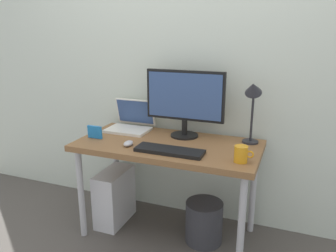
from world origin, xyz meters
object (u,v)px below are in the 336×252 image
laptop (131,122)px  desk_lamp (253,98)px  keyboard (169,151)px  monitor (185,99)px  coffee_mug (241,154)px  desk (168,152)px  computer_tower (115,196)px  mouse (128,143)px  wastebasket (204,222)px  photo_frame (95,132)px

laptop → desk_lamp: (0.91, -0.02, 0.26)m
desk_lamp → keyboard: 0.64m
monitor → coffee_mug: 0.62m
desk → monitor: (0.06, 0.18, 0.34)m
desk → keyboard: 0.20m
coffee_mug → computer_tower: coffee_mug is taller
coffee_mug → monitor: bearing=143.6°
computer_tower → keyboard: bearing=-18.2°
monitor → coffee_mug: monitor is taller
keyboard → coffee_mug: size_ratio=3.82×
coffee_mug → computer_tower: bearing=170.3°
laptop → keyboard: size_ratio=0.73×
coffee_mug → mouse: bearing=179.2°
desk_lamp → laptop: bearing=178.9°
mouse → wastebasket: mouse is taller
desk → coffee_mug: size_ratio=10.84×
monitor → desk_lamp: 0.47m
monitor → desk: bearing=-107.9°
desk_lamp → keyboard: desk_lamp is taller
monitor → photo_frame: size_ratio=5.19×
laptop → keyboard: bearing=-38.5°
laptop → monitor: bearing=-2.4°
photo_frame → computer_tower: (0.07, 0.10, -0.54)m
photo_frame → computer_tower: bearing=54.0°
desk → keyboard: (0.08, -0.17, 0.08)m
desk → laptop: laptop is taller
keyboard → computer_tower: bearing=161.8°
desk → coffee_mug: coffee_mug is taller
desk → computer_tower: bearing=179.9°
monitor → keyboard: size_ratio=1.30×
coffee_mug → laptop: bearing=158.3°
desk → laptop: bearing=152.9°
desk → mouse: 0.29m
desk_lamp → mouse: desk_lamp is taller
laptop → coffee_mug: (0.91, -0.36, -0.01)m
keyboard → computer_tower: keyboard is taller
computer_tower → wastebasket: computer_tower is taller
desk_lamp → wastebasket: (-0.25, -0.18, -0.87)m
desk_lamp → wastebasket: desk_lamp is taller
desk → mouse: bearing=-145.3°
monitor → laptop: (-0.44, 0.02, -0.22)m
mouse → wastebasket: size_ratio=0.30×
keyboard → coffee_mug: (0.45, 0.01, 0.04)m
desk → monitor: bearing=72.1°
keyboard → photo_frame: bearing=173.3°
desk → laptop: 0.45m
keyboard → photo_frame: size_ratio=4.00×
photo_frame → coffee_mug: bearing=-3.5°
coffee_mug → wastebasket: coffee_mug is taller
desk → keyboard: size_ratio=2.84×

